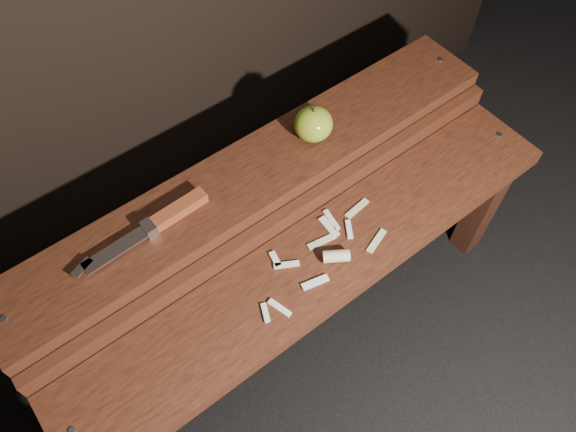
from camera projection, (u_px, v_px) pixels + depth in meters
ground at (301, 321)px, 1.54m from camera, size 60.00×60.00×0.00m
bench_front_tier at (322, 277)px, 1.22m from camera, size 1.20×0.20×0.42m
bench_rear_tier at (259, 194)px, 1.27m from camera, size 1.20×0.21×0.50m
apple at (313, 124)px, 1.22m from camera, size 0.09×0.09×0.09m
knife at (163, 219)px, 1.11m from camera, size 0.30×0.04×0.03m
apple_scraps at (328, 253)px, 1.16m from camera, size 0.35×0.15×0.03m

